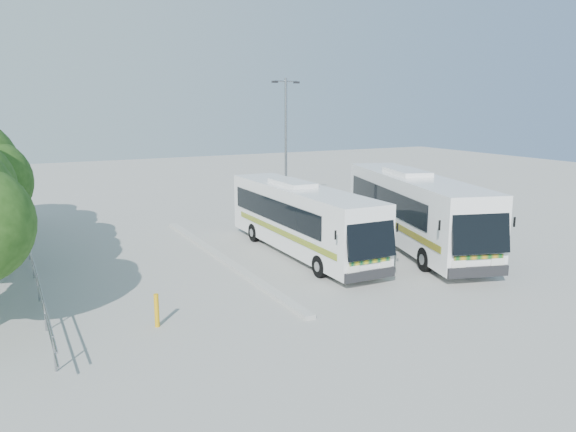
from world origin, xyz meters
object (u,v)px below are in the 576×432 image
lamppost (286,139)px  bollard (157,310)px  coach_main (302,218)px  coach_adjacent (414,209)px

lamppost → bollard: (-12.34, -15.18, -4.12)m
coach_main → coach_adjacent: size_ratio=0.89×
coach_adjacent → lamppost: lamppost is taller
coach_main → lamppost: 10.84m
bollard → lamppost: bearing=50.9°
coach_adjacent → lamppost: 11.39m
coach_adjacent → coach_main: bearing=-177.9°
coach_main → bollard: bearing=-145.2°
coach_main → coach_adjacent: bearing=-13.4°
coach_main → coach_adjacent: 5.63m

